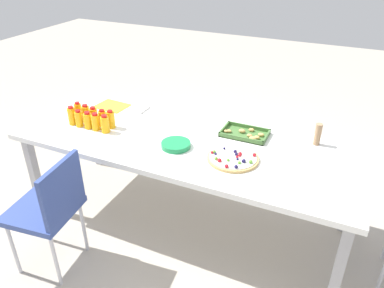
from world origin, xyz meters
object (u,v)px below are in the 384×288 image
(juice_bottle_0, at_px, (72,116))
(juice_bottle_9, at_px, (111,120))
(juice_bottle_5, at_px, (78,112))
(juice_bottle_8, at_px, (103,118))
(juice_bottle_4, at_px, (105,124))
(snack_tray, at_px, (245,134))
(juice_bottle_6, at_px, (86,114))
(plate_stack, at_px, (176,145))
(chair_near_left, at_px, (51,206))
(cardboard_tube, at_px, (318,134))
(paper_folder, at_px, (112,106))
(juice_bottle_1, at_px, (79,119))
(party_table, at_px, (186,146))
(juice_bottle_7, at_px, (94,116))
(juice_bottle_3, at_px, (96,122))
(juice_bottle_2, at_px, (88,121))
(fruit_pizza, at_px, (233,158))
(napkin_stack, at_px, (138,109))

(juice_bottle_0, bearing_deg, juice_bottle_9, 13.55)
(juice_bottle_5, xyz_separation_m, juice_bottle_8, (0.23, -0.00, -0.01))
(juice_bottle_0, height_order, juice_bottle_4, juice_bottle_0)
(juice_bottle_0, xyz_separation_m, juice_bottle_4, (0.31, -0.00, -0.00))
(juice_bottle_0, bearing_deg, snack_tray, 16.47)
(juice_bottle_6, height_order, plate_stack, juice_bottle_6)
(chair_near_left, height_order, juice_bottle_6, juice_bottle_6)
(snack_tray, bearing_deg, cardboard_tube, 9.31)
(juice_bottle_6, bearing_deg, juice_bottle_0, -134.91)
(juice_bottle_5, distance_m, paper_folder, 0.34)
(juice_bottle_0, bearing_deg, juice_bottle_6, 45.09)
(juice_bottle_1, relative_size, snack_tray, 0.40)
(party_table, distance_m, juice_bottle_8, 0.68)
(chair_near_left, bearing_deg, juice_bottle_7, 6.40)
(chair_near_left, height_order, juice_bottle_8, juice_bottle_8)
(chair_near_left, distance_m, juice_bottle_7, 0.79)
(snack_tray, xyz_separation_m, paper_folder, (-1.18, 0.03, -0.01))
(cardboard_tube, height_order, paper_folder, cardboard_tube)
(party_table, bearing_deg, juice_bottle_3, -168.28)
(juice_bottle_4, xyz_separation_m, cardboard_tube, (1.43, 0.46, 0.01))
(chair_near_left, height_order, juice_bottle_9, juice_bottle_9)
(juice_bottle_7, xyz_separation_m, paper_folder, (-0.07, 0.33, -0.06))
(chair_near_left, height_order, snack_tray, chair_near_left)
(juice_bottle_3, height_order, juice_bottle_6, juice_bottle_6)
(juice_bottle_2, height_order, juice_bottle_7, juice_bottle_7)
(juice_bottle_1, height_order, juice_bottle_8, juice_bottle_8)
(juice_bottle_5, distance_m, juice_bottle_6, 0.07)
(juice_bottle_5, distance_m, juice_bottle_8, 0.23)
(party_table, distance_m, juice_bottle_0, 0.91)
(plate_stack, xyz_separation_m, cardboard_tube, (0.87, 0.44, 0.06))
(fruit_pizza, bearing_deg, juice_bottle_0, -179.13)
(juice_bottle_7, bearing_deg, chair_near_left, -76.76)
(cardboard_tube, bearing_deg, snack_tray, -170.69)
(juice_bottle_4, distance_m, juice_bottle_5, 0.32)
(snack_tray, height_order, napkin_stack, snack_tray)
(chair_near_left, height_order, paper_folder, chair_near_left)
(juice_bottle_4, distance_m, fruit_pizza, 0.98)
(juice_bottle_5, height_order, juice_bottle_6, juice_bottle_5)
(fruit_pizza, bearing_deg, plate_stack, -179.09)
(juice_bottle_3, xyz_separation_m, fruit_pizza, (1.06, 0.02, -0.05))
(juice_bottle_7, bearing_deg, juice_bottle_2, -85.30)
(juice_bottle_3, bearing_deg, juice_bottle_4, -1.24)
(juice_bottle_0, xyz_separation_m, juice_bottle_3, (0.22, -0.00, -0.01))
(chair_near_left, xyz_separation_m, juice_bottle_2, (-0.16, 0.64, 0.28))
(juice_bottle_3, relative_size, plate_stack, 0.67)
(juice_bottle_2, relative_size, cardboard_tube, 0.84)
(juice_bottle_1, height_order, juice_bottle_2, juice_bottle_1)
(juice_bottle_5, distance_m, fruit_pizza, 1.29)
(juice_bottle_4, xyz_separation_m, juice_bottle_5, (-0.31, 0.08, 0.01))
(juice_bottle_1, distance_m, juice_bottle_5, 0.11)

